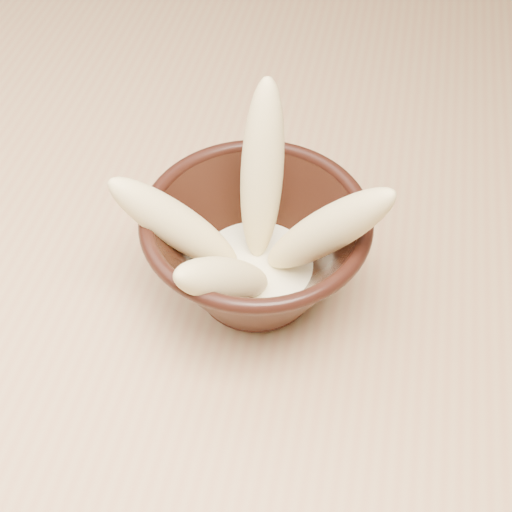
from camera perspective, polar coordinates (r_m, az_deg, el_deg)
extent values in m
plane|color=#AD8451|center=(1.36, -7.68, -15.80)|extent=(4.00, 4.00, 0.00)
cube|color=tan|center=(0.77, -13.22, 7.88)|extent=(1.20, 0.80, 0.04)
cylinder|color=tan|center=(1.25, 19.69, 1.49)|extent=(0.05, 0.05, 0.71)
cylinder|color=black|center=(0.60, 0.00, -2.62)|extent=(0.08, 0.08, 0.01)
cylinder|color=black|center=(0.58, 0.00, -1.52)|extent=(0.08, 0.08, 0.01)
torus|color=black|center=(0.53, 0.00, 2.98)|extent=(0.18, 0.18, 0.01)
cylinder|color=#FCF6CA|center=(0.58, 0.00, -1.00)|extent=(0.10, 0.10, 0.01)
ellipsoid|color=#F6E591|center=(0.54, 0.48, 6.66)|extent=(0.03, 0.07, 0.16)
ellipsoid|color=#F6E591|center=(0.54, -6.37, 2.47)|extent=(0.12, 0.06, 0.12)
ellipsoid|color=#F6E591|center=(0.52, 5.56, 1.96)|extent=(0.12, 0.07, 0.14)
ellipsoid|color=#F6E591|center=(0.51, -2.56, -1.88)|extent=(0.08, 0.11, 0.10)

